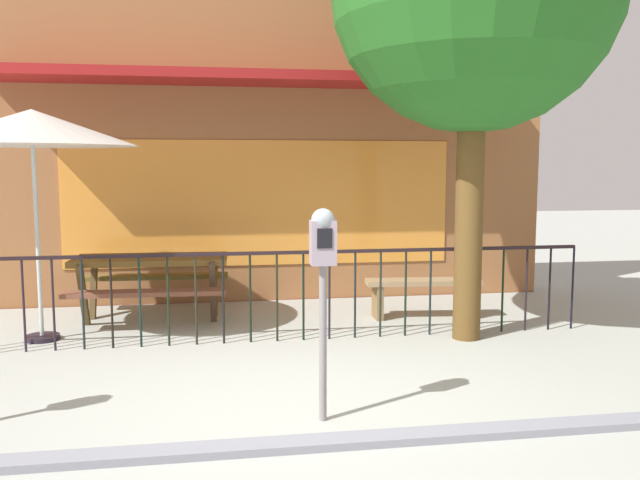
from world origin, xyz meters
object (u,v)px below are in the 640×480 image
picnic_table_left (151,270)px  patio_bench (423,290)px  patio_umbrella (32,129)px  parking_meter_far (323,258)px

picnic_table_left → patio_bench: picnic_table_left is taller
picnic_table_left → patio_umbrella: (-1.09, -0.75, 1.63)m
patio_umbrella → patio_bench: 4.76m
parking_meter_far → patio_umbrella: bearing=134.1°
patio_umbrella → patio_bench: bearing=4.2°
patio_bench → patio_umbrella: bearing=-175.8°
patio_umbrella → parking_meter_far: size_ratio=1.56×
picnic_table_left → parking_meter_far: parking_meter_far is taller
picnic_table_left → patio_bench: (3.27, -0.42, -0.26)m
picnic_table_left → patio_bench: bearing=-7.4°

